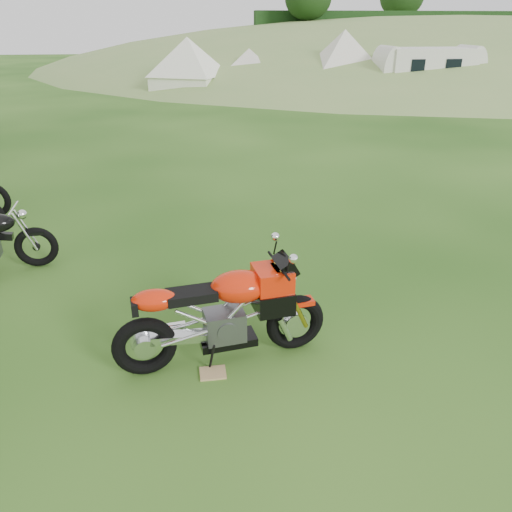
{
  "coord_description": "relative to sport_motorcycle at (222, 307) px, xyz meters",
  "views": [
    {
      "loc": [
        -0.46,
        -5.35,
        3.47
      ],
      "look_at": [
        0.37,
        0.4,
        0.73
      ],
      "focal_mm": 35.0,
      "sensor_mm": 36.0,
      "label": 1
    }
  ],
  "objects": [
    {
      "name": "ground",
      "position": [
        0.16,
        0.72,
        -0.68
      ],
      "size": [
        120.0,
        120.0,
        0.0
      ],
      "primitive_type": "plane",
      "color": "#15400D",
      "rests_on": "ground"
    },
    {
      "name": "hedgerow",
      "position": [
        24.16,
        40.72,
        -0.68
      ],
      "size": [
        36.0,
        1.2,
        8.6
      ],
      "primitive_type": null,
      "color": "black",
      "rests_on": "ground"
    },
    {
      "name": "sport_motorcycle",
      "position": [
        0.0,
        0.0,
        0.0
      ],
      "size": [
        2.32,
        0.87,
        1.36
      ],
      "primitive_type": null,
      "rotation": [
        0.0,
        0.0,
        0.14
      ],
      "color": "red",
      "rests_on": "ground"
    },
    {
      "name": "caravan",
      "position": [
        11.65,
        19.72,
        0.51
      ],
      "size": [
        5.13,
        2.35,
        2.38
      ],
      "primitive_type": null,
      "rotation": [
        0.0,
        0.0,
        -0.02
      ],
      "color": "silver",
      "rests_on": "ground"
    },
    {
      "name": "plywood_board",
      "position": [
        -0.14,
        -0.25,
        -0.67
      ],
      "size": [
        0.28,
        0.23,
        0.02
      ],
      "primitive_type": "cube",
      "rotation": [
        0.0,
        0.0,
        0.01
      ],
      "color": "tan",
      "rests_on": "ground"
    },
    {
      "name": "hillside",
      "position": [
        24.16,
        40.72,
        -0.68
      ],
      "size": [
        80.0,
        64.0,
        8.0
      ],
      "primitive_type": "ellipsoid",
      "color": "#72974D",
      "rests_on": "ground"
    },
    {
      "name": "tent_right",
      "position": [
        8.1,
        21.95,
        0.78
      ],
      "size": [
        3.44,
        3.44,
        2.92
      ],
      "primitive_type": null,
      "rotation": [
        0.0,
        0.0,
        0.02
      ],
      "color": "silver",
      "rests_on": "ground"
    },
    {
      "name": "tent_left",
      "position": [
        0.18,
        22.9,
        0.68
      ],
      "size": [
        4.15,
        4.15,
        2.72
      ],
      "primitive_type": null,
      "rotation": [
        0.0,
        0.0,
        -0.43
      ],
      "color": "white",
      "rests_on": "ground"
    },
    {
      "name": "tent_mid",
      "position": [
        3.43,
        23.68,
        0.49
      ],
      "size": [
        3.32,
        3.32,
        2.35
      ],
      "primitive_type": null,
      "rotation": [
        0.0,
        0.0,
        -0.26
      ],
      "color": "beige",
      "rests_on": "ground"
    }
  ]
}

